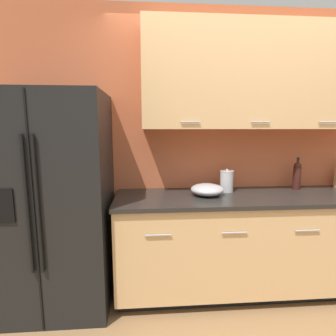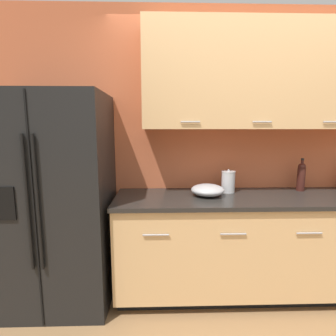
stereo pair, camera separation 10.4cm
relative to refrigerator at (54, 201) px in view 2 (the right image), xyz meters
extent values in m
cube|color=#BC5B38|center=(1.67, 0.39, 0.41)|extent=(10.00, 0.05, 2.60)
cube|color=tan|center=(1.74, 0.20, 1.05)|extent=(2.00, 0.32, 0.91)
cylinder|color=#99999E|center=(1.14, 0.03, 0.66)|extent=(0.16, 0.01, 0.01)
cylinder|color=#99999E|center=(1.74, 0.03, 0.66)|extent=(0.16, 0.01, 0.01)
cylinder|color=#99999E|center=(2.34, 0.03, 0.66)|extent=(0.16, 0.01, 0.01)
cube|color=black|center=(1.74, 0.08, -0.84)|extent=(2.42, 0.54, 0.09)
cube|color=tan|center=(1.74, 0.04, -0.40)|extent=(2.46, 0.62, 0.79)
cube|color=black|center=(1.74, 0.03, 0.01)|extent=(2.49, 0.64, 0.03)
cylinder|color=#99999E|center=(0.86, -0.28, -0.19)|extent=(0.20, 0.01, 0.01)
cylinder|color=#99999E|center=(1.45, -0.28, -0.19)|extent=(0.20, 0.01, 0.01)
cylinder|color=#99999E|center=(2.04, -0.28, -0.19)|extent=(0.20, 0.01, 0.01)
cube|color=black|center=(0.00, 0.00, 0.00)|extent=(0.92, 0.70, 1.78)
cube|color=black|center=(0.00, -0.35, 0.00)|extent=(0.01, 0.01, 1.74)
cylinder|color=black|center=(-0.03, -0.37, 0.09)|extent=(0.02, 0.02, 0.98)
cylinder|color=black|center=(0.04, -0.37, 0.09)|extent=(0.02, 0.02, 0.98)
cube|color=black|center=(-0.21, -0.36, 0.09)|extent=(0.16, 0.01, 0.24)
cylinder|color=#3D1914|center=(2.22, 0.22, 0.13)|extent=(0.07, 0.07, 0.22)
sphere|color=#3D1914|center=(2.22, 0.22, 0.25)|extent=(0.07, 0.07, 0.07)
cylinder|color=#3D1914|center=(2.22, 0.22, 0.28)|extent=(0.02, 0.02, 0.07)
cylinder|color=black|center=(2.22, 0.22, 0.32)|extent=(0.03, 0.03, 0.02)
cylinder|color=#B7B7BA|center=(1.52, 0.18, 0.12)|extent=(0.12, 0.12, 0.19)
cylinder|color=#B7B7BA|center=(1.52, 0.18, 0.22)|extent=(0.12, 0.12, 0.01)
sphere|color=#B7B7BA|center=(1.52, 0.18, 0.23)|extent=(0.02, 0.02, 0.02)
ellipsoid|color=#A3A3A5|center=(1.31, 0.06, 0.07)|extent=(0.29, 0.29, 0.10)
camera|label=1|loc=(0.79, -2.15, 0.62)|focal=28.00mm
camera|label=2|loc=(0.90, -2.16, 0.62)|focal=28.00mm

